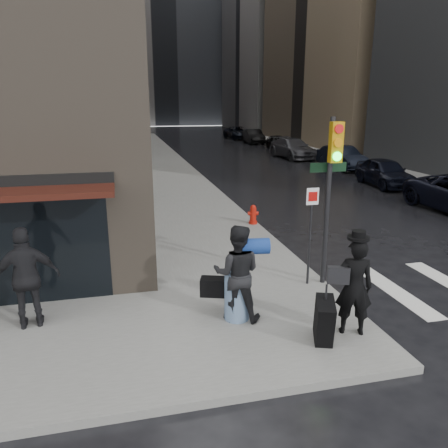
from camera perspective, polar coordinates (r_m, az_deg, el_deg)
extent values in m
plane|color=black|center=(8.93, 5.87, -13.48)|extent=(140.00, 140.00, 0.00)
cube|color=slate|center=(34.69, -9.05, 8.55)|extent=(4.00, 50.00, 0.15)
cube|color=slate|center=(38.18, 11.84, 9.07)|extent=(3.00, 50.00, 0.15)
cube|color=silver|center=(11.24, 21.40, -8.13)|extent=(0.50, 3.00, 0.01)
cube|color=brown|center=(70.62, -23.51, 21.66)|extent=(22.00, 20.00, 26.00)
cube|color=slate|center=(71.80, 10.99, 22.09)|extent=(22.00, 20.00, 25.00)
cube|color=slate|center=(86.55, -8.27, 23.42)|extent=(40.00, 12.00, 32.00)
imported|color=black|center=(8.40, 16.63, -7.90)|extent=(0.78, 0.64, 1.84)
cylinder|color=black|center=(8.08, 17.15, -1.76)|extent=(0.39, 0.39, 0.05)
cylinder|color=black|center=(8.07, 17.18, -1.35)|extent=(0.25, 0.25, 0.15)
cube|color=black|center=(8.20, 14.71, -6.48)|extent=(0.41, 0.25, 0.32)
cube|color=black|center=(8.15, 12.96, -12.25)|extent=(0.53, 0.78, 0.93)
cylinder|color=black|center=(7.93, 13.18, -9.11)|extent=(0.04, 0.04, 0.43)
imported|color=black|center=(8.54, 1.71, -6.44)|extent=(1.13, 1.00, 1.94)
cube|color=black|center=(8.91, -1.18, -8.19)|extent=(0.65, 0.48, 0.36)
cylinder|color=navy|center=(8.47, 3.98, -2.92)|extent=(0.62, 0.39, 0.31)
imported|color=black|center=(9.06, -24.32, -6.44)|extent=(1.22, 0.65, 1.99)
cylinder|color=black|center=(10.26, 13.36, 2.61)|extent=(0.12, 0.12, 3.87)
cube|color=#BA850C|center=(9.85, 14.42, 10.29)|extent=(0.27, 0.18, 0.87)
cylinder|color=red|center=(9.74, 14.79, 11.93)|extent=(0.19, 0.05, 0.19)
cylinder|color=orange|center=(9.77, 14.67, 10.23)|extent=(0.19, 0.05, 0.19)
cylinder|color=#19E533|center=(9.80, 14.55, 8.54)|extent=(0.19, 0.05, 0.19)
cylinder|color=black|center=(10.30, 11.14, -1.68)|extent=(0.06, 0.06, 2.32)
cube|color=white|center=(10.03, 11.50, 3.56)|extent=(0.29, 0.03, 0.39)
cube|color=black|center=(10.18, 13.45, 7.22)|extent=(0.87, 0.05, 0.21)
cylinder|color=#B2170A|center=(15.50, 3.80, 0.23)|extent=(0.30, 0.30, 0.09)
cylinder|color=#B2170A|center=(15.44, 3.81, 1.06)|extent=(0.22, 0.22, 0.56)
sphere|color=#B2170A|center=(15.37, 3.83, 2.14)|extent=(0.21, 0.21, 0.21)
cylinder|color=#B2170A|center=(15.42, 3.82, 1.40)|extent=(0.39, 0.21, 0.13)
imported|color=black|center=(24.57, 20.26, 6.38)|extent=(2.13, 4.43, 1.46)
imported|color=black|center=(30.05, 15.15, 8.39)|extent=(1.61, 4.53, 1.49)
imported|color=#39393E|center=(35.02, 8.94, 9.76)|extent=(2.57, 5.42, 1.53)
imported|color=black|center=(40.96, 7.04, 10.55)|extent=(1.91, 4.03, 1.33)
imported|color=black|center=(46.47, 3.86, 11.34)|extent=(1.82, 4.55, 1.47)
imported|color=black|center=(52.24, 1.87, 11.82)|extent=(2.71, 5.24, 1.41)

